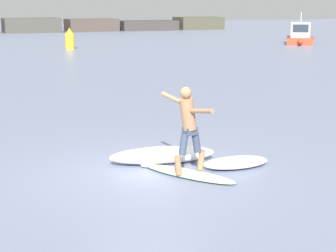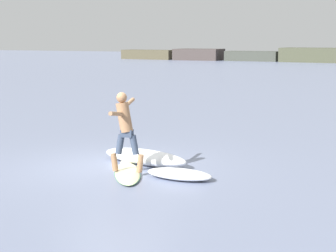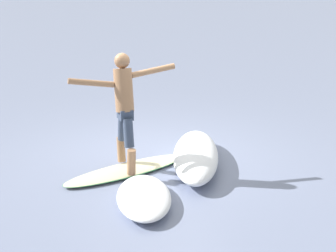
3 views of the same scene
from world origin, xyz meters
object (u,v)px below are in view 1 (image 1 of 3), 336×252
at_px(surfboard, 188,174).
at_px(channel_marker_buoy, 70,40).
at_px(surfer, 188,123).
at_px(fishing_boat_near_jetty, 300,37).

xyz_separation_m(surfboard, channel_marker_buoy, (5.54, 33.88, 0.70)).
bearing_deg(channel_marker_buoy, surfer, -99.32).
height_order(surfer, fishing_boat_near_jetty, fishing_boat_near_jetty).
relative_size(surfer, fishing_boat_near_jetty, 0.35).
bearing_deg(surfboard, channel_marker_buoy, 80.71).
bearing_deg(fishing_boat_near_jetty, surfer, -129.13).
bearing_deg(surfboard, surfer, -116.78).
xyz_separation_m(surfer, fishing_boat_near_jetty, (25.80, 31.71, -0.49)).
xyz_separation_m(surfboard, surfer, (-0.02, -0.05, 1.09)).
distance_m(surfboard, channel_marker_buoy, 34.34).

